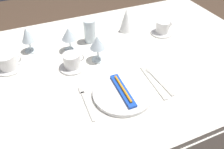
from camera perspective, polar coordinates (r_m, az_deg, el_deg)
ground_plane at (r=1.73m, az=-0.96°, el=-16.66°), size 6.00×6.00×0.00m
dining_table at (r=1.23m, az=-1.30°, el=0.11°), size 1.80×1.11×0.74m
dinner_plate at (r=1.00m, az=2.71°, el=-4.62°), size 0.27×0.27×0.02m
toothbrush_package at (r=0.99m, az=2.74°, el=-3.94°), size 0.04×0.21×0.02m
fork_outer at (r=0.98m, az=-6.57°, el=-6.74°), size 0.02×0.21×0.00m
dinner_knife at (r=1.07m, az=10.36°, el=-2.15°), size 0.03×0.24×0.00m
spoon_soup at (r=1.10m, az=10.93°, el=-0.78°), size 0.03×0.22×0.01m
saucer_left at (r=1.45m, az=12.34°, el=10.25°), size 0.13×0.13×0.01m
coffee_cup_left at (r=1.43m, az=12.62°, el=11.62°), size 0.10×0.08×0.07m
saucer_right at (r=1.16m, az=-9.84°, el=1.96°), size 0.13×0.13×0.01m
coffee_cup_right at (r=1.13m, az=-9.98°, el=3.55°), size 0.11×0.08×0.07m
saucer_far at (r=1.24m, az=-24.30°, el=1.49°), size 0.13×0.13×0.01m
coffee_cup_far at (r=1.22m, az=-24.74°, el=2.99°), size 0.11×0.09×0.07m
wine_glass_centre at (r=1.23m, az=-10.79°, el=9.78°), size 0.08×0.08×0.14m
wine_glass_left at (r=1.29m, az=-20.47°, el=9.09°), size 0.07×0.07×0.14m
wine_glass_right at (r=1.14m, az=-3.67°, el=7.81°), size 0.08×0.08×0.14m
drink_tumbler at (r=1.32m, az=-5.56°, el=10.47°), size 0.07×0.07×0.13m
napkin_folded at (r=1.41m, az=3.50°, el=13.38°), size 0.08×0.08×0.14m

